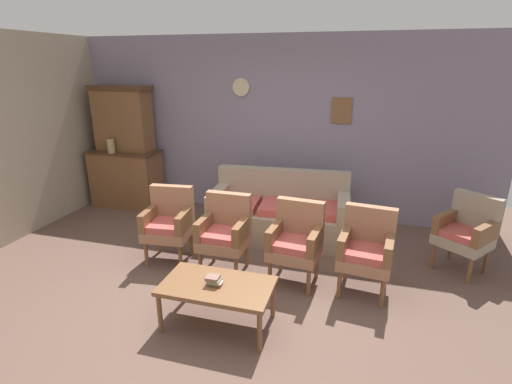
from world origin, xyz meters
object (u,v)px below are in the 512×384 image
(armchair_near_cabinet, at_px, (169,221))
(floor_vase_by_wall, at_px, (484,226))
(coffee_table, at_px, (217,288))
(wingback_chair_by_fireplace, at_px, (467,230))
(book_stack_on_table, at_px, (214,280))
(armchair_near_couch_end, at_px, (296,239))
(vase_on_cabinet, at_px, (111,146))
(side_cabinet, at_px, (127,178))
(armchair_row_middle, at_px, (225,230))
(floral_couch, at_px, (280,215))
(armchair_by_doorway, at_px, (367,248))

(armchair_near_cabinet, distance_m, floor_vase_by_wall, 4.04)
(coffee_table, distance_m, floor_vase_by_wall, 3.69)
(armchair_near_cabinet, relative_size, wingback_chair_by_fireplace, 1.00)
(book_stack_on_table, bearing_deg, armchair_near_couch_end, 58.94)
(wingback_chair_by_fireplace, relative_size, book_stack_on_table, 6.20)
(vase_on_cabinet, relative_size, book_stack_on_table, 1.54)
(armchair_near_couch_end, relative_size, floor_vase_by_wall, 1.63)
(coffee_table, xyz_separation_m, floor_vase_by_wall, (2.76, 2.45, -0.10))
(armchair_near_couch_end, relative_size, wingback_chair_by_fireplace, 1.00)
(side_cabinet, relative_size, wingback_chair_by_fireplace, 1.28)
(side_cabinet, bearing_deg, armchair_near_cabinet, -43.87)
(vase_on_cabinet, height_order, armchair_row_middle, vase_on_cabinet)
(armchair_row_middle, relative_size, wingback_chair_by_fireplace, 1.00)
(book_stack_on_table, bearing_deg, side_cabinet, 135.25)
(wingback_chair_by_fireplace, bearing_deg, coffee_table, -144.34)
(side_cabinet, bearing_deg, book_stack_on_table, -44.75)
(vase_on_cabinet, distance_m, book_stack_on_table, 3.63)
(armchair_near_couch_end, bearing_deg, armchair_row_middle, 179.48)
(armchair_near_couch_end, bearing_deg, floor_vase_by_wall, 34.33)
(floral_couch, relative_size, floor_vase_by_wall, 3.42)
(floral_couch, bearing_deg, wingback_chair_by_fireplace, -7.65)
(vase_on_cabinet, distance_m, armchair_by_doorway, 4.27)
(wingback_chair_by_fireplace, bearing_deg, armchair_row_middle, -164.04)
(floor_vase_by_wall, bearing_deg, vase_on_cabinet, -179.16)
(vase_on_cabinet, bearing_deg, side_cabinet, 61.96)
(armchair_row_middle, bearing_deg, coffee_table, -73.89)
(floral_couch, height_order, floor_vase_by_wall, floral_couch)
(floral_couch, relative_size, coffee_table, 1.89)
(floral_couch, xyz_separation_m, armchair_by_doorway, (1.14, -1.06, 0.17))
(side_cabinet, height_order, armchair_near_cabinet, side_cabinet)
(vase_on_cabinet, xyz_separation_m, floral_couch, (2.84, -0.37, -0.72))
(armchair_row_middle, relative_size, coffee_table, 0.90)
(armchair_near_cabinet, bearing_deg, book_stack_on_table, -46.13)
(armchair_near_cabinet, relative_size, armchair_by_doorway, 1.00)
(book_stack_on_table, xyz_separation_m, floor_vase_by_wall, (2.79, 2.46, -0.19))
(armchair_near_couch_end, distance_m, armchair_by_doorway, 0.73)
(armchair_near_couch_end, bearing_deg, vase_on_cabinet, 156.19)
(vase_on_cabinet, height_order, armchair_near_cabinet, vase_on_cabinet)
(floral_couch, bearing_deg, coffee_table, -93.79)
(floor_vase_by_wall, bearing_deg, armchair_near_cabinet, -159.12)
(armchair_row_middle, height_order, armchair_near_couch_end, same)
(floor_vase_by_wall, bearing_deg, side_cabinet, 178.93)
(floral_couch, xyz_separation_m, armchair_near_couch_end, (0.41, -1.06, 0.17))
(floral_couch, xyz_separation_m, armchair_near_cabinet, (-1.14, -0.99, 0.17))
(armchair_near_cabinet, bearing_deg, armchair_near_couch_end, -2.78)
(armchair_by_doorway, height_order, book_stack_on_table, armchair_by_doorway)
(vase_on_cabinet, bearing_deg, book_stack_on_table, -41.63)
(wingback_chair_by_fireplace, bearing_deg, armchair_near_couch_end, -157.28)
(armchair_by_doorway, relative_size, coffee_table, 0.90)
(floral_couch, relative_size, armchair_near_cabinet, 2.10)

